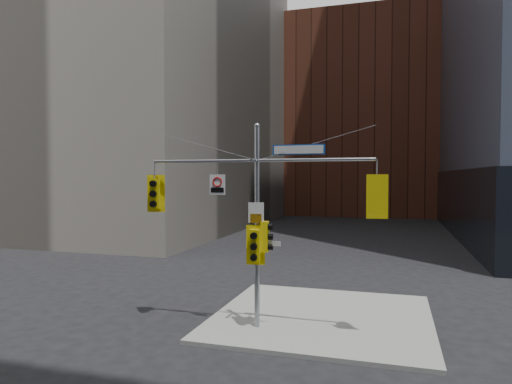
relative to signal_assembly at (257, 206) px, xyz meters
The scene contains 13 objects.
ground 4.85m from the signal_assembly, 90.00° to the right, with size 160.00×160.00×0.00m, color black.
sidewalk_corner 5.18m from the signal_assembly, 45.10° to the left, with size 8.00×8.00×0.15m, color gray.
brick_midrise 56.82m from the signal_assembly, 90.00° to the left, with size 26.00×20.00×28.00m, color brown.
signal_assembly is the anchor object (origin of this frame).
traffic_light_west_arm 4.03m from the signal_assembly, behind, with size 0.66×0.61×1.40m.
traffic_light_east_arm 4.06m from the signal_assembly, ahead, with size 0.68×0.57×1.42m.
traffic_light_pole_side 1.12m from the signal_assembly, ahead, with size 0.42×0.36×1.06m.
traffic_light_pole_front 1.39m from the signal_assembly, 90.20° to the right, with size 0.66×0.57×1.38m.
street_sign_blade 2.42m from the signal_assembly, ahead, with size 1.82×0.14×0.35m.
regulatory_sign_arm 1.66m from the signal_assembly, behind, with size 0.58×0.08×0.72m.
regulatory_sign_pole 0.28m from the signal_assembly, 90.00° to the right, with size 0.54×0.09×0.71m.
street_blade_ew 1.37m from the signal_assembly, ahead, with size 0.81×0.13×0.16m.
street_blade_ns 1.72m from the signal_assembly, 90.00° to the left, with size 0.05×0.79×0.16m.
Camera 1 is at (4.57, -13.21, 5.44)m, focal length 32.00 mm.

